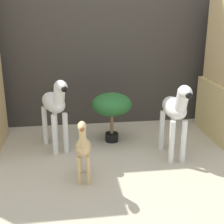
% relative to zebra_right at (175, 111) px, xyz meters
% --- Properties ---
extents(ground_plane, '(14.00, 14.00, 0.00)m').
position_rel_zebra_right_xyz_m(ground_plane, '(-0.50, -0.36, -0.42)').
color(ground_plane, '#B2A88E').
extents(wall_back, '(6.40, 0.08, 2.20)m').
position_rel_zebra_right_xyz_m(wall_back, '(-0.50, 0.96, 0.68)').
color(wall_back, '#38332D').
rests_on(wall_back, ground_plane).
extents(zebra_right, '(0.17, 0.50, 0.68)m').
position_rel_zebra_right_xyz_m(zebra_right, '(0.00, 0.00, 0.00)').
color(zebra_right, silver).
rests_on(zebra_right, ground_plane).
extents(zebra_left, '(0.30, 0.50, 0.68)m').
position_rel_zebra_right_xyz_m(zebra_left, '(-0.99, 0.30, 0.00)').
color(zebra_left, silver).
rests_on(zebra_left, ground_plane).
extents(giraffe_figurine, '(0.12, 0.34, 0.52)m').
position_rel_zebra_right_xyz_m(giraffe_figurine, '(-0.78, -0.29, -0.15)').
color(giraffe_figurine, tan).
rests_on(giraffe_figurine, ground_plane).
extents(potted_palm_front, '(0.38, 0.38, 0.48)m').
position_rel_zebra_right_xyz_m(potted_palm_front, '(-0.47, 0.41, -0.06)').
color(potted_palm_front, black).
rests_on(potted_palm_front, ground_plane).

